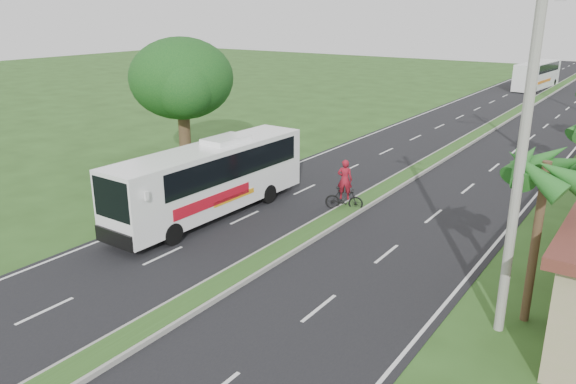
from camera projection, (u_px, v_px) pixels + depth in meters
The scene contains 11 objects.
ground at pixel (234, 280), 19.61m from camera, with size 180.00×180.00×0.00m, color #29481A.
road_asphalt at pixel (437, 159), 35.28m from camera, with size 14.00×160.00×0.02m, color black.
median_strip at pixel (438, 158), 35.25m from camera, with size 1.20×160.00×0.18m.
lane_edge_left at pixel (344, 145), 38.88m from camera, with size 0.12×160.00×0.01m, color silver.
lane_edge_right at pixel (552, 176), 31.68m from camera, with size 0.12×160.00×0.01m, color silver.
palm_verge_a at pixel (546, 170), 15.64m from camera, with size 2.40×2.40×5.45m.
shade_tree at pixel (180, 81), 32.40m from camera, with size 6.30×6.00×7.54m.
utility_pole_a at pixel (523, 142), 14.84m from camera, with size 1.60×0.28×11.00m.
coach_bus_main at pixel (212, 175), 25.15m from camera, with size 2.49×10.82×3.48m.
coach_bus_far at pixel (537, 74), 65.66m from camera, with size 3.12×10.68×3.07m.
motorcyclist at pixel (344, 192), 26.12m from camera, with size 1.85×1.09×2.45m.
Camera 1 is at (11.57, -13.49, 9.04)m, focal length 35.00 mm.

